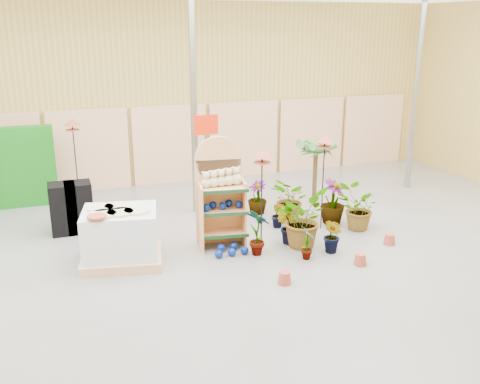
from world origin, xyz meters
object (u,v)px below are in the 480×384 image
at_px(display_shelf, 220,196).
at_px(pallet_stack, 121,237).
at_px(potted_plant_2, 302,218).
at_px(bird_table_front, 262,157).

height_order(display_shelf, pallet_stack, display_shelf).
bearing_deg(display_shelf, potted_plant_2, -13.50).
xyz_separation_m(pallet_stack, potted_plant_2, (3.22, -0.36, 0.06)).
bearing_deg(display_shelf, pallet_stack, -163.87).
relative_size(display_shelf, bird_table_front, 1.06).
relative_size(bird_table_front, potted_plant_2, 1.78).
height_order(pallet_stack, bird_table_front, bird_table_front).
bearing_deg(pallet_stack, display_shelf, 17.90).
bearing_deg(display_shelf, bird_table_front, -37.95).
xyz_separation_m(display_shelf, potted_plant_2, (1.38, -0.58, -0.39)).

